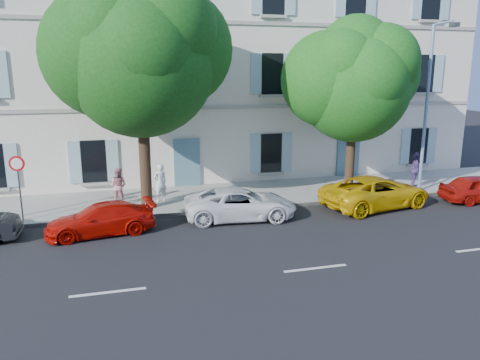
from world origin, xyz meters
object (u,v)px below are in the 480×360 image
object	(u,v)px
car_white_coupe	(240,204)
street_lamp	(429,99)
car_red_hatchback	(480,188)
car_red_coupe	(101,219)
tree_right	(354,86)
road_sign	(18,174)
pedestrian_c	(415,170)
tree_left	(140,62)
pedestrian_b	(118,186)
pedestrian_a	(160,183)
car_yellow_supercar	(376,192)

from	to	relation	value
car_white_coupe	street_lamp	bearing A→B (deg)	-75.78
car_red_hatchback	street_lamp	bearing A→B (deg)	48.65
car_red_coupe	tree_right	size ratio (longest dim) A/B	0.50
road_sign	pedestrian_c	bearing A→B (deg)	1.68
tree_left	street_lamp	size ratio (longest dim) A/B	1.20
car_white_coupe	tree_left	bearing A→B (deg)	66.31
car_red_hatchback	pedestrian_b	bearing A→B (deg)	80.67
pedestrian_a	tree_left	bearing A→B (deg)	31.29
car_red_hatchback	pedestrian_a	world-z (taller)	pedestrian_a
car_yellow_supercar	pedestrian_c	bearing A→B (deg)	-70.14
car_red_coupe	car_white_coupe	xyz separation A→B (m)	(5.34, 0.42, 0.06)
car_red_hatchback	street_lamp	distance (m)	4.60
tree_left	car_red_hatchback	bearing A→B (deg)	-9.33
tree_left	pedestrian_a	distance (m)	5.23
tree_right	pedestrian_b	distance (m)	11.24
car_red_coupe	tree_left	distance (m)	6.31
car_yellow_supercar	pedestrian_a	world-z (taller)	pedestrian_a
car_yellow_supercar	tree_right	bearing A→B (deg)	-2.49
car_red_hatchback	tree_right	size ratio (longest dim) A/B	0.46
car_yellow_supercar	street_lamp	bearing A→B (deg)	-79.37
car_yellow_supercar	pedestrian_a	bearing A→B (deg)	60.60
car_white_coupe	car_yellow_supercar	distance (m)	6.04
car_yellow_supercar	tree_left	bearing A→B (deg)	66.72
pedestrian_b	car_white_coupe	bearing A→B (deg)	173.60
car_white_coupe	tree_right	world-z (taller)	tree_right
road_sign	street_lamp	bearing A→B (deg)	-0.68
car_red_hatchback	street_lamp	xyz separation A→B (m)	(-1.78, 1.72, 3.88)
tree_right	road_sign	distance (m)	14.37
car_white_coupe	street_lamp	xyz separation A→B (m)	(9.27, 1.34, 3.88)
tree_right	street_lamp	xyz separation A→B (m)	(3.53, -0.55, -0.60)
pedestrian_c	tree_left	bearing A→B (deg)	112.05
car_white_coupe	pedestrian_b	distance (m)	5.52
car_red_coupe	car_red_hatchback	bearing A→B (deg)	82.33
car_white_coupe	car_yellow_supercar	xyz separation A→B (m)	(6.04, 0.02, 0.07)
road_sign	pedestrian_b	bearing A→B (deg)	21.29
road_sign	pedestrian_a	bearing A→B (deg)	13.97
tree_left	street_lamp	xyz separation A→B (m)	(12.80, -0.67, -1.60)
tree_right	road_sign	bearing A→B (deg)	-178.59
car_yellow_supercar	pedestrian_b	bearing A→B (deg)	63.12
car_white_coupe	pedestrian_c	xyz separation A→B (m)	(9.39, 2.06, 0.42)
car_red_coupe	pedestrian_b	distance (m)	3.47
car_red_hatchback	tree_left	world-z (taller)	tree_left
pedestrian_b	tree_left	bearing A→B (deg)	166.01
car_yellow_supercar	car_white_coupe	bearing A→B (deg)	78.67
pedestrian_c	tree_right	bearing A→B (deg)	114.56
car_white_coupe	car_yellow_supercar	world-z (taller)	car_yellow_supercar
car_yellow_supercar	pedestrian_a	distance (m)	9.36
tree_right	road_sign	xyz separation A→B (m)	(-14.02, -0.34, -3.13)
pedestrian_a	pedestrian_b	xyz separation A→B (m)	(-1.79, 0.07, -0.04)
street_lamp	road_sign	bearing A→B (deg)	179.32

